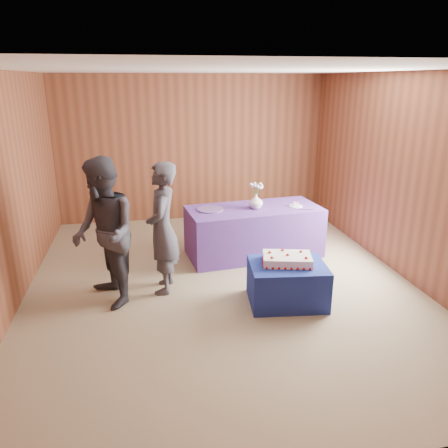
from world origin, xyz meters
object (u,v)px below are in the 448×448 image
object	(u,v)px
sheet_cake	(287,259)
guest_right	(104,234)
cake_table	(287,283)
serving_table	(254,231)
vase	(256,201)
guest_left	(163,229)

from	to	relation	value
sheet_cake	guest_right	world-z (taller)	guest_right
cake_table	serving_table	world-z (taller)	serving_table
cake_table	sheet_cake	size ratio (longest dim) A/B	1.34
sheet_cake	guest_right	bearing A→B (deg)	-176.08
vase	sheet_cake	bearing A→B (deg)	-90.29
vase	guest_left	world-z (taller)	guest_left
cake_table	guest_right	distance (m)	2.25
guest_left	guest_right	world-z (taller)	guest_right
serving_table	guest_left	xyz separation A→B (m)	(-1.42, -0.95, 0.46)
guest_right	cake_table	bearing A→B (deg)	59.01
vase	guest_right	bearing A→B (deg)	-151.65
serving_table	guest_left	distance (m)	1.77
cake_table	guest_left	distance (m)	1.67
sheet_cake	guest_left	world-z (taller)	guest_left
cake_table	sheet_cake	world-z (taller)	sheet_cake
serving_table	guest_right	size ratio (longest dim) A/B	1.12
serving_table	vase	world-z (taller)	vase
serving_table	sheet_cake	world-z (taller)	serving_table
cake_table	vase	world-z (taller)	vase
sheet_cake	guest_left	xyz separation A→B (m)	(-1.43, 0.59, 0.28)
cake_table	guest_right	bearing A→B (deg)	175.88
serving_table	sheet_cake	bearing A→B (deg)	-95.65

